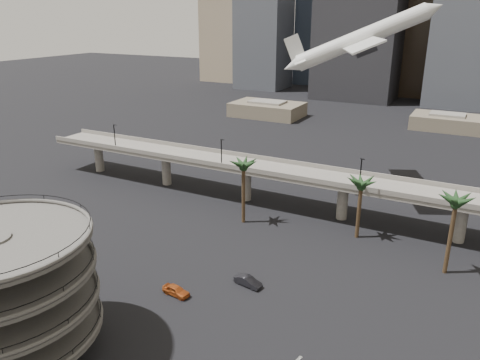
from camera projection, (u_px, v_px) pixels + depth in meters
The scene contains 8 objects.
parking_ramp at pixel (0, 287), 54.35m from camera, with size 22.20×22.20×17.35m.
overpass at pixel (293, 176), 98.56m from camera, with size 130.00×9.30×14.70m.
palm_trees at pixel (346, 184), 82.39m from camera, with size 42.40×10.40×14.00m.
low_buildings at pixel (400, 121), 169.68m from camera, with size 135.00×27.50×6.80m.
skyline at pixel (458, 3), 214.33m from camera, with size 269.00×86.00×121.29m.
airborne_jet at pixel (360, 39), 99.42m from camera, with size 32.06×30.22×16.53m.
car_a at pixel (176, 290), 69.80m from camera, with size 1.80×4.47×1.52m, color #A54617.
car_b at pixel (248, 281), 72.22m from camera, with size 1.59×4.56×1.50m, color black.
Camera 1 is at (33.70, -32.45, 39.82)m, focal length 35.00 mm.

